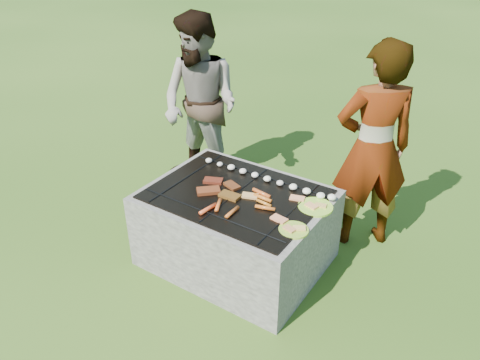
# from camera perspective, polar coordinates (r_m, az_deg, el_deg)

# --- Properties ---
(lawn) EXTENTS (60.00, 60.00, 0.00)m
(lawn) POSITION_cam_1_polar(r_m,az_deg,el_deg) (3.77, -0.43, -9.59)
(lawn) COLOR #244912
(lawn) RESTS_ON ground
(fire_pit) EXTENTS (1.30, 1.00, 0.62)m
(fire_pit) POSITION_cam_1_polar(r_m,az_deg,el_deg) (3.60, -0.44, -6.12)
(fire_pit) COLOR gray
(fire_pit) RESTS_ON ground
(mushrooms) EXTENTS (1.13, 0.09, 0.04)m
(mushrooms) POSITION_cam_1_polar(r_m,az_deg,el_deg) (3.55, 3.99, -0.02)
(mushrooms) COLOR beige
(mushrooms) RESTS_ON fire_pit
(pork_slabs) EXTENTS (0.39, 0.31, 0.02)m
(pork_slabs) POSITION_cam_1_polar(r_m,az_deg,el_deg) (3.45, -2.59, -1.08)
(pork_slabs) COLOR maroon
(pork_slabs) RESTS_ON fire_pit
(sausages) EXTENTS (0.42, 0.49, 0.03)m
(sausages) POSITION_cam_1_polar(r_m,az_deg,el_deg) (3.27, 0.38, -2.88)
(sausages) COLOR orange
(sausages) RESTS_ON fire_pit
(bread_on_grate) EXTENTS (0.45, 0.38, 0.02)m
(bread_on_grate) POSITION_cam_1_polar(r_m,az_deg,el_deg) (3.29, 3.98, -2.88)
(bread_on_grate) COLOR tan
(bread_on_grate) RESTS_ON fire_pit
(plate_far) EXTENTS (0.32, 0.32, 0.03)m
(plate_far) POSITION_cam_1_polar(r_m,az_deg,el_deg) (3.31, 9.17, -3.25)
(plate_far) COLOR #C3E937
(plate_far) RESTS_ON fire_pit
(plate_near) EXTENTS (0.23, 0.23, 0.03)m
(plate_near) POSITION_cam_1_polar(r_m,az_deg,el_deg) (3.06, 6.57, -6.04)
(plate_near) COLOR yellow
(plate_near) RESTS_ON fire_pit
(cook) EXTENTS (0.73, 0.69, 1.67)m
(cook) POSITION_cam_1_polar(r_m,az_deg,el_deg) (3.69, 15.90, 3.66)
(cook) COLOR #AAA08D
(cook) RESTS_ON ground
(bystander) EXTENTS (0.84, 0.67, 1.67)m
(bystander) POSITION_cam_1_polar(r_m,az_deg,el_deg) (4.43, -4.84, 9.10)
(bystander) COLOR #A6998B
(bystander) RESTS_ON ground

